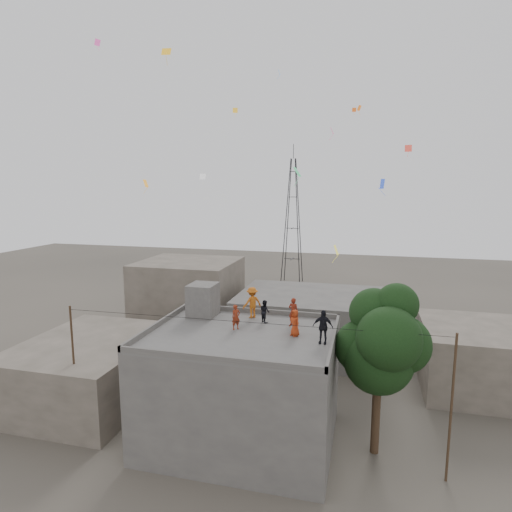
{
  "coord_description": "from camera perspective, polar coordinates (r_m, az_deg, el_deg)",
  "views": [
    {
      "loc": [
        6.3,
        -21.23,
        13.9
      ],
      "look_at": [
        0.46,
        1.43,
        10.16
      ],
      "focal_mm": 30.0,
      "sensor_mm": 36.0,
      "label": 1
    }
  ],
  "objects": [
    {
      "name": "person_red_adult",
      "position": [
        24.63,
        5.01,
        -7.43
      ],
      "size": [
        0.68,
        0.53,
        1.63
      ],
      "primitive_type": "imported",
      "rotation": [
        0.0,
        0.0,
        2.87
      ],
      "color": "maroon",
      "rests_on": "main_building"
    },
    {
      "name": "tree",
      "position": [
        23.2,
        16.53,
        -10.95
      ],
      "size": [
        4.9,
        4.6,
        9.1
      ],
      "color": "black",
      "rests_on": "ground"
    },
    {
      "name": "neighbor_north",
      "position": [
        37.27,
        7.21,
        -8.8
      ],
      "size": [
        12.0,
        9.0,
        5.0
      ],
      "primitive_type": "cube",
      "color": "#504E4B",
      "rests_on": "ground"
    },
    {
      "name": "person_dark_child",
      "position": [
        25.21,
        1.17,
        -7.37
      ],
      "size": [
        0.8,
        0.81,
        1.32
      ],
      "primitive_type": "imported",
      "rotation": [
        0.0,
        0.0,
        2.32
      ],
      "color": "black",
      "rests_on": "main_building"
    },
    {
      "name": "person_orange_adult",
      "position": [
        25.98,
        -0.52,
        -6.22
      ],
      "size": [
        1.37,
        1.34,
        1.89
      ],
      "primitive_type": "imported",
      "rotation": [
        0.0,
        0.0,
        -2.39
      ],
      "color": "#BA5A15",
      "rests_on": "main_building"
    },
    {
      "name": "transmission_tower",
      "position": [
        62.27,
        4.89,
        4.6
      ],
      "size": [
        2.97,
        2.97,
        20.01
      ],
      "color": "black",
      "rests_on": "ground"
    },
    {
      "name": "main_building",
      "position": [
        24.66,
        -1.96,
        -17.03
      ],
      "size": [
        10.0,
        8.0,
        6.1
      ],
      "color": "#504E4B",
      "rests_on": "ground"
    },
    {
      "name": "stair_head_box",
      "position": [
        26.53,
        -7.08,
        -5.84
      ],
      "size": [
        1.6,
        1.8,
        2.0
      ],
      "primitive_type": "cube",
      "color": "#504E4B",
      "rests_on": "main_building"
    },
    {
      "name": "kites",
      "position": [
        28.75,
        3.16,
        14.71
      ],
      "size": [
        19.19,
        16.62,
        12.96
      ],
      "color": "orange",
      "rests_on": "ground"
    },
    {
      "name": "person_dark_adult",
      "position": [
        22.1,
        8.9,
        -9.3
      ],
      "size": [
        1.05,
        0.49,
        1.74
      ],
      "primitive_type": "imported",
      "rotation": [
        0.0,
        0.0,
        -0.06
      ],
      "color": "black",
      "rests_on": "main_building"
    },
    {
      "name": "neighbor_northwest",
      "position": [
        41.95,
        -8.95,
        -5.39
      ],
      "size": [
        9.0,
        8.0,
        7.0
      ],
      "primitive_type": "cube",
      "color": "#554E43",
      "rests_on": "ground"
    },
    {
      "name": "neighbor_west",
      "position": [
        31.31,
        -21.14,
        -13.9
      ],
      "size": [
        8.0,
        10.0,
        4.0
      ],
      "primitive_type": "cube",
      "color": "#554E43",
      "rests_on": "ground"
    },
    {
      "name": "utility_line",
      "position": [
        23.11,
        -1.64,
        -16.76
      ],
      "size": [
        20.12,
        0.62,
        7.4
      ],
      "color": "black",
      "rests_on": "ground"
    },
    {
      "name": "person_red_child",
      "position": [
        23.99,
        -2.69,
        -8.14
      ],
      "size": [
        0.6,
        0.6,
        1.4
      ],
      "primitive_type": "imported",
      "rotation": [
        0.0,
        0.0,
        0.77
      ],
      "color": "maroon",
      "rests_on": "main_building"
    },
    {
      "name": "ground",
      "position": [
        26.14,
        -1.92,
        -23.05
      ],
      "size": [
        140.0,
        140.0,
        0.0
      ],
      "primitive_type": "plane",
      "color": "#403C34",
      "rests_on": "ground"
    },
    {
      "name": "neighbor_east",
      "position": [
        34.22,
        27.09,
        -11.95
      ],
      "size": [
        7.0,
        8.0,
        4.4
      ],
      "primitive_type": "cube",
      "color": "#554E43",
      "rests_on": "ground"
    },
    {
      "name": "person_orange_child",
      "position": [
        23.03,
        5.19,
        -8.86
      ],
      "size": [
        0.83,
        0.82,
        1.44
      ],
      "primitive_type": "imported",
      "rotation": [
        0.0,
        0.0,
        -0.76
      ],
      "color": "#A63213",
      "rests_on": "main_building"
    },
    {
      "name": "parapet",
      "position": [
        23.42,
        -2.0,
        -9.99
      ],
      "size": [
        10.0,
        8.0,
        0.3
      ],
      "color": "#504E4B",
      "rests_on": "main_building"
    }
  ]
}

